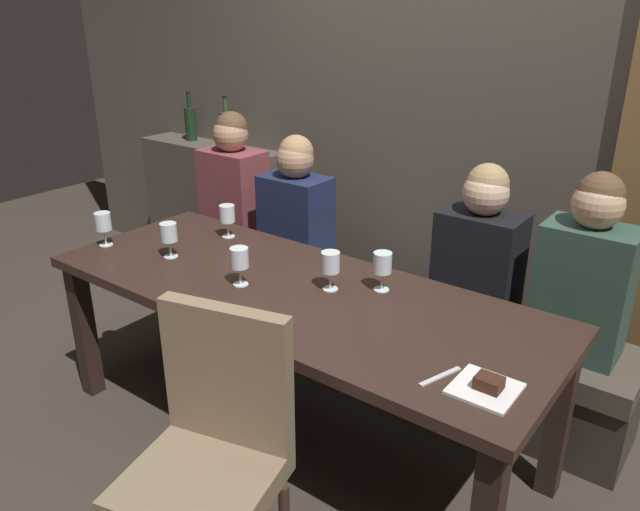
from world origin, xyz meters
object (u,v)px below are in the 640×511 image
object	(u,v)px
diner_bearded	(296,208)
dessert_plate	(486,387)
banquette_bench	(378,330)
diner_far_end	(480,251)
wine_bottle_dark_red	(191,122)
wine_glass_center_front	(382,265)
wine_glass_near_right	(103,222)
fork_on_table	(440,376)
wine_glass_end_right	(239,260)
wine_glass_far_right	(227,215)
wine_bottle_pale_label	(226,128)
diner_redhead	(234,186)
diner_near_end	(586,271)
chair_near_side	(212,442)
wine_glass_far_left	(330,264)
dining_table	(293,307)
wine_glass_center_back	(169,233)

from	to	relation	value
diner_bearded	dessert_plate	distance (m)	1.71
banquette_bench	diner_far_end	bearing A→B (deg)	0.21
wine_bottle_dark_red	wine_glass_center_front	distance (m)	2.24
banquette_bench	wine_glass_near_right	bearing A→B (deg)	-139.60
diner_bearded	fork_on_table	size ratio (longest dim) A/B	4.39
wine_glass_end_right	wine_glass_far_right	bearing A→B (deg)	139.92
diner_far_end	wine_bottle_pale_label	size ratio (longest dim) A/B	2.29
diner_far_end	wine_glass_center_front	xyz separation A→B (m)	(-0.20, -0.50, 0.05)
wine_bottle_dark_red	dessert_plate	distance (m)	2.98
diner_redhead	fork_on_table	size ratio (longest dim) A/B	4.80
diner_near_end	wine_glass_end_right	distance (m)	1.41
dessert_plate	wine_bottle_pale_label	bearing A→B (deg)	151.61
chair_near_side	wine_glass_near_right	xyz separation A→B (m)	(-1.29, 0.55, 0.30)
diner_near_end	dessert_plate	distance (m)	0.92
diner_redhead	fork_on_table	bearing A→B (deg)	-27.06
wine_glass_far_left	wine_glass_center_front	size ratio (longest dim) A/B	1.00
wine_bottle_dark_red	wine_glass_center_front	xyz separation A→B (m)	(2.06, -0.85, -0.22)
dining_table	diner_far_end	distance (m)	0.88
diner_redhead	wine_bottle_dark_red	world-z (taller)	wine_bottle_dark_red
chair_near_side	wine_glass_near_right	size ratio (longest dim) A/B	5.98
chair_near_side	wine_bottle_pale_label	distance (m)	2.52
dining_table	diner_bearded	xyz separation A→B (m)	(-0.53, 0.68, 0.15)
wine_glass_far_right	dessert_plate	bearing A→B (deg)	-16.77
wine_glass_center_back	wine_bottle_dark_red	bearing A→B (deg)	133.94
diner_redhead	banquette_bench	bearing A→B (deg)	0.27
diner_redhead	wine_glass_end_right	distance (m)	1.15
wine_glass_near_right	banquette_bench	bearing A→B (deg)	40.40
wine_bottle_dark_red	dessert_plate	xyz separation A→B (m)	(2.68, -1.26, -0.32)
wine_glass_far_right	wine_glass_center_back	world-z (taller)	same
wine_bottle_pale_label	fork_on_table	world-z (taller)	wine_bottle_pale_label
dining_table	fork_on_table	xyz separation A→B (m)	(0.78, -0.22, 0.09)
diner_near_end	wine_bottle_dark_red	distance (m)	2.74
dining_table	wine_glass_far_right	bearing A→B (deg)	157.08
wine_glass_far_left	wine_glass_end_right	xyz separation A→B (m)	(-0.32, -0.19, -0.00)
wine_bottle_pale_label	wine_glass_center_back	world-z (taller)	wine_bottle_pale_label
banquette_bench	diner_far_end	distance (m)	0.77
wine_glass_near_right	wine_glass_center_back	world-z (taller)	same
diner_near_end	wine_bottle_pale_label	xyz separation A→B (m)	(-2.38, 0.35, 0.25)
diner_redhead	wine_glass_far_right	size ratio (longest dim) A/B	4.97
diner_redhead	wine_bottle_pale_label	size ratio (longest dim) A/B	2.50
diner_near_end	banquette_bench	bearing A→B (deg)	-178.98
wine_bottle_pale_label	wine_glass_far_left	distance (m)	1.86
diner_bearded	wine_glass_far_left	size ratio (longest dim) A/B	4.55
wine_bottle_dark_red	chair_near_side	bearing A→B (deg)	-41.36
wine_glass_near_right	dining_table	bearing A→B (deg)	9.50
diner_bearded	wine_glass_far_right	size ratio (longest dim) A/B	4.55
wine_glass_center_back	dessert_plate	bearing A→B (deg)	-4.42
diner_redhead	wine_glass_far_right	distance (m)	0.57
diner_bearded	chair_near_side	bearing A→B (deg)	-60.25
dessert_plate	diner_far_end	bearing A→B (deg)	115.04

